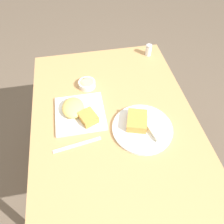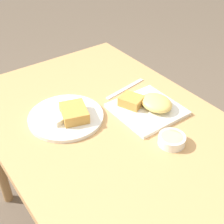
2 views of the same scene
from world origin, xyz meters
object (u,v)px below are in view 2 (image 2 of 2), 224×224
plate_square_near (149,106)px  sauce_ramekin (172,140)px  butter_knife (125,89)px  plate_oval_far (67,116)px

plate_square_near → sauce_ramekin: plate_square_near is taller
plate_square_near → butter_knife: (0.17, -0.02, -0.02)m
plate_oval_far → butter_knife: 0.30m
butter_knife → plate_square_near: bearing=73.8°
plate_oval_far → sauce_ramekin: plate_oval_far is taller
plate_oval_far → sauce_ramekin: 0.39m
plate_oval_far → sauce_ramekin: (-0.32, -0.22, 0.00)m
plate_oval_far → butter_knife: size_ratio=1.29×
plate_square_near → plate_oval_far: plate_square_near is taller
plate_square_near → plate_oval_far: (0.14, 0.28, -0.01)m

